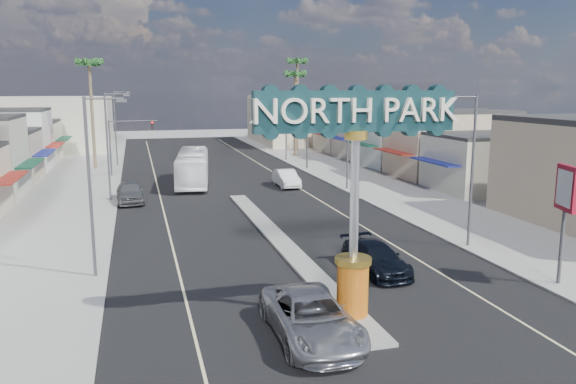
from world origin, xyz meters
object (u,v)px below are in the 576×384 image
palm_right_far (297,67)px  city_bus (193,167)px  streetlight_r_mid (346,136)px  bank_pylon_sign (566,195)px  car_parked_left (130,192)px  traffic_signal_left (127,136)px  streetlight_l_far (117,125)px  suv_left (311,317)px  streetlight_r_near (470,163)px  streetlight_l_mid (109,141)px  traffic_signal_right (292,133)px  palm_right_mid (296,79)px  streetlight_l_near (93,178)px  suv_right (376,258)px  gateway_sign (355,177)px  palm_left_far (89,69)px  streetlight_r_far (285,122)px  car_parked_right (286,178)px

palm_right_far → city_bus: (-18.03, -25.30, -10.69)m
streetlight_r_mid → bank_pylon_sign: streetlight_r_mid is taller
car_parked_left → traffic_signal_left: bearing=87.8°
streetlight_l_far → suv_left: bearing=-80.9°
streetlight_l_far → bank_pylon_sign: bearing=-66.3°
palm_right_far → suv_left: size_ratio=2.26×
traffic_signal_left → streetlight_r_near: size_ratio=0.67×
streetlight_l_mid → traffic_signal_right: bearing=35.5°
streetlight_l_mid → suv_left: streetlight_l_mid is taller
bank_pylon_sign → traffic_signal_right: bearing=108.2°
palm_right_mid → streetlight_l_near: bearing=-117.0°
streetlight_l_mid → suv_right: size_ratio=1.74×
bank_pylon_sign → suv_left: bearing=-153.8°
gateway_sign → bank_pylon_sign: (11.06, 1.03, -1.48)m
palm_left_far → traffic_signal_left: bearing=-57.6°
streetlight_l_near → streetlight_l_far: bearing=90.0°
palm_left_far → car_parked_left: bearing=-79.2°
streetlight_l_near → car_parked_left: (1.43, 19.04, -4.17)m
suv_left → palm_right_far: bearing=74.2°
streetlight_l_far → suv_right: streetlight_l_far is taller
streetlight_r_far → car_parked_right: bearing=-104.6°
traffic_signal_right → streetlight_r_mid: 14.07m
car_parked_right → city_bus: city_bus is taller
traffic_signal_right → car_parked_right: 12.10m
streetlight_l_near → streetlight_r_mid: size_ratio=1.00×
streetlight_r_mid → streetlight_r_far: size_ratio=1.00×
traffic_signal_left → streetlight_l_far: 8.14m
streetlight_l_mid → car_parked_left: streetlight_l_mid is taller
gateway_sign → streetlight_r_far: 51.10m
traffic_signal_left → city_bus: traffic_signal_left is taller
streetlight_l_far → streetlight_r_near: 46.90m
streetlight_r_mid → suv_left: bearing=-113.3°
suv_right → car_parked_left: 25.13m
streetlight_l_far → palm_left_far: (-2.57, -2.00, 6.43)m
streetlight_r_near → suv_left: (-12.67, -9.45, -4.20)m
palm_right_mid → streetlight_r_far: bearing=-122.7°
streetlight_l_far → streetlight_l_near: bearing=-90.0°
traffic_signal_left → streetlight_r_mid: bearing=-35.5°
traffic_signal_right → suv_left: traffic_signal_right is taller
streetlight_l_near → streetlight_r_near: (20.87, 0.00, 0.00)m
palm_right_far → car_parked_right: size_ratio=2.82×
streetlight_l_far → palm_left_far: bearing=-142.1°
streetlight_r_mid → palm_left_far: (-23.43, 20.00, 6.43)m
streetlight_r_near → streetlight_l_mid: bearing=136.2°
car_parked_left → car_parked_right: 15.03m
streetlight_r_mid → palm_right_mid: 26.71m
traffic_signal_right → streetlight_r_mid: bearing=-84.9°
streetlight_r_near → traffic_signal_right: bearing=92.1°
streetlight_l_near → suv_right: size_ratio=1.74×
suv_right → streetlight_l_near: bearing=164.6°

